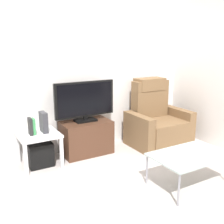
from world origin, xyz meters
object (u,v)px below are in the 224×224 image
at_px(recliner_armchair, 157,122).
at_px(side_table, 38,138).
at_px(book_middle, 33,126).
at_px(cell_phone, 187,152).
at_px(subwoofer_box, 39,154).
at_px(coffee_table, 190,156).
at_px(game_console, 44,122).
at_px(tv_stand, 86,137).
at_px(book_leftmost, 30,126).
at_px(television, 85,101).

relative_size(recliner_armchair, side_table, 2.00).
bearing_deg(book_middle, cell_phone, -43.32).
distance_m(recliner_armchair, subwoofer_box, 1.97).
height_order(subwoofer_box, cell_phone, cell_phone).
xyz_separation_m(book_middle, cell_phone, (1.45, -1.37, -0.18)).
bearing_deg(coffee_table, game_console, 131.61).
bearing_deg(tv_stand, book_middle, -175.45).
bearing_deg(side_table, coffee_table, -46.27).
bearing_deg(book_middle, side_table, 18.71).
relative_size(tv_stand, cell_phone, 4.95).
height_order(recliner_armchair, side_table, recliner_armchair).
bearing_deg(side_table, subwoofer_box, -45.00).
relative_size(recliner_armchair, subwoofer_box, 3.29).
relative_size(subwoofer_box, coffee_table, 0.36).
height_order(tv_stand, recliner_armchair, recliner_armchair).
xyz_separation_m(subwoofer_box, cell_phone, (1.39, -1.39, 0.23)).
bearing_deg(book_middle, subwoofer_box, 18.71).
distance_m(book_leftmost, coffee_table, 2.07).
bearing_deg(recliner_armchair, subwoofer_box, 170.03).
height_order(tv_stand, cell_phone, tv_stand).
xyz_separation_m(subwoofer_box, coffee_table, (1.39, -1.45, 0.20)).
bearing_deg(side_table, tv_stand, 3.38).
height_order(television, recliner_armchair, television).
height_order(recliner_armchair, subwoofer_box, recliner_armchair).
height_order(side_table, coffee_table, side_table).
xyz_separation_m(book_leftmost, cell_phone, (1.49, -1.37, -0.19)).
xyz_separation_m(book_leftmost, game_console, (0.19, 0.03, 0.02)).
bearing_deg(subwoofer_box, tv_stand, 3.38).
distance_m(television, game_console, 0.69).
bearing_deg(game_console, tv_stand, 2.96).
xyz_separation_m(tv_stand, subwoofer_box, (-0.74, -0.04, -0.09)).
height_order(recliner_armchair, book_middle, recliner_armchair).
relative_size(tv_stand, recliner_armchair, 0.69).
distance_m(recliner_armchair, game_console, 1.88).
height_order(side_table, subwoofer_box, side_table).
distance_m(television, subwoofer_box, 1.00).
xyz_separation_m(recliner_armchair, book_middle, (-2.01, 0.12, 0.20)).
relative_size(book_leftmost, game_console, 0.83).
xyz_separation_m(tv_stand, recliner_armchair, (1.21, -0.19, 0.12)).
bearing_deg(side_table, book_middle, -161.29).
distance_m(tv_stand, game_console, 0.74).
height_order(book_leftmost, game_console, game_console).
bearing_deg(subwoofer_box, game_console, 6.34).
bearing_deg(subwoofer_box, cell_phone, -44.93).
bearing_deg(television, cell_phone, -65.84).
relative_size(recliner_armchair, cell_phone, 7.20).
relative_size(book_leftmost, book_middle, 1.06).
distance_m(side_table, book_leftmost, 0.22).
height_order(tv_stand, television, television).
relative_size(side_table, book_leftmost, 2.31).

